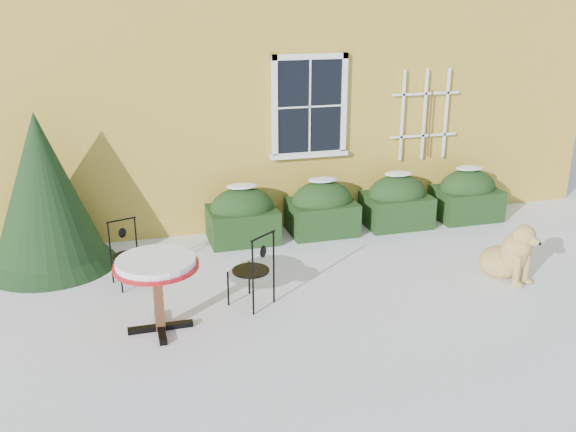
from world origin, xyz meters
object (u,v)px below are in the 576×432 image
object	(u,v)px
evergreen_shrub	(45,206)
bistro_table	(156,271)
patio_chair_far	(128,253)
patio_chair_near	(253,269)
dog	(510,255)

from	to	relation	value
evergreen_shrub	bistro_table	world-z (taller)	evergreen_shrub
evergreen_shrub	bistro_table	xyz separation A→B (m)	(1.32, -2.28, -0.14)
evergreen_shrub	patio_chair_far	bearing A→B (deg)	-41.58
patio_chair_near	dog	world-z (taller)	patio_chair_near
dog	patio_chair_far	bearing A→B (deg)	146.20
patio_chair_near	patio_chair_far	size ratio (longest dim) A/B	1.11
evergreen_shrub	bistro_table	distance (m)	2.64
evergreen_shrub	patio_chair_near	size ratio (longest dim) A/B	2.27
patio_chair_far	dog	xyz separation A→B (m)	(4.94, -1.23, -0.09)
bistro_table	evergreen_shrub	bearing A→B (deg)	119.97
evergreen_shrub	patio_chair_near	bearing A→B (deg)	-38.21
evergreen_shrub	bistro_table	size ratio (longest dim) A/B	2.30
bistro_table	patio_chair_near	distance (m)	1.25
patio_chair_far	dog	world-z (taller)	patio_chair_far
evergreen_shrub	dog	xyz separation A→B (m)	(5.98, -2.15, -0.54)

